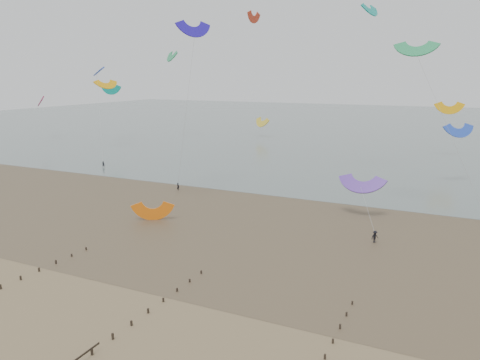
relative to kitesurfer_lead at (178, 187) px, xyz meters
name	(u,v)px	position (x,y,z in m)	size (l,w,h in m)	color
ground	(107,311)	(21.14, -45.94, -0.80)	(500.00, 500.00, 0.00)	brown
sea_and_shore	(226,215)	(17.06, -11.54, -0.79)	(500.00, 665.00, 0.03)	#475654
kitesurfer_lead	(178,187)	(0.00, 0.00, 0.00)	(0.58, 0.38, 1.59)	black
grounded_kite	(153,220)	(7.34, -18.89, -0.80)	(5.81, 3.04, 4.42)	orange
kites_airborne	(294,78)	(8.67, 46.41, 21.48)	(238.40, 113.06, 44.29)	#FFAD0B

